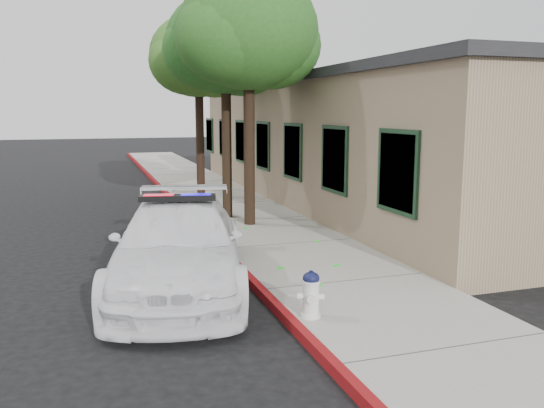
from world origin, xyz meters
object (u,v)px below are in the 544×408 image
(clapboard_building, at_px, (367,140))
(street_tree_mid, at_px, (226,48))
(street_tree_near, at_px, (249,36))
(street_tree_far, at_px, (200,60))
(police_car, at_px, (179,245))
(fire_hydrant, at_px, (311,294))

(clapboard_building, bearing_deg, street_tree_mid, -157.23)
(clapboard_building, xyz_separation_m, street_tree_mid, (-5.61, -2.35, 2.71))
(street_tree_near, bearing_deg, street_tree_mid, 104.20)
(clapboard_building, height_order, street_tree_near, street_tree_near)
(street_tree_near, xyz_separation_m, street_tree_far, (-0.27, 5.22, -0.17))
(police_car, relative_size, street_tree_near, 0.89)
(street_tree_mid, relative_size, street_tree_far, 0.99)
(street_tree_mid, bearing_deg, street_tree_far, 89.45)
(police_car, height_order, street_tree_mid, street_tree_mid)
(clapboard_building, height_order, street_tree_far, street_tree_far)
(police_car, distance_m, fire_hydrant, 2.87)
(police_car, distance_m, street_tree_far, 10.77)
(street_tree_near, distance_m, street_tree_far, 5.23)
(clapboard_building, distance_m, street_tree_near, 7.02)
(police_car, xyz_separation_m, street_tree_far, (2.31, 9.70, 4.07))
(clapboard_building, bearing_deg, street_tree_near, -146.03)
(street_tree_mid, bearing_deg, clapboard_building, 22.77)
(police_car, height_order, street_tree_near, street_tree_near)
(street_tree_far, bearing_deg, fire_hydrant, -93.65)
(clapboard_building, height_order, street_tree_mid, street_tree_mid)
(police_car, relative_size, fire_hydrant, 8.28)
(police_car, relative_size, street_tree_mid, 0.93)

